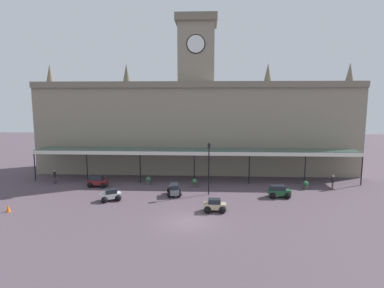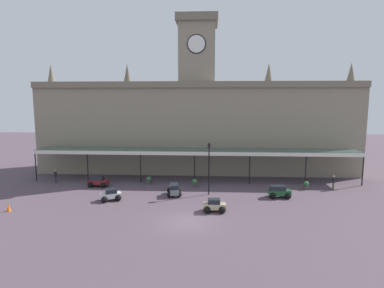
# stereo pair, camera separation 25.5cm
# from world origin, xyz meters

# --- Properties ---
(ground_plane) EXTENTS (140.00, 140.00, 0.00)m
(ground_plane) POSITION_xyz_m (0.00, 0.00, 0.00)
(ground_plane) COLOR #51424C
(station_building) EXTENTS (43.41, 7.01, 21.14)m
(station_building) POSITION_xyz_m (0.00, 19.49, 6.83)
(station_building) COLOR gray
(station_building) RESTS_ON ground
(entrance_canopy) EXTENTS (39.87, 3.26, 3.95)m
(entrance_canopy) POSITION_xyz_m (-0.00, 13.77, 3.81)
(entrance_canopy) COLOR #38564C
(entrance_canopy) RESTS_ON ground
(car_green_estate) EXTENTS (2.25, 1.54, 1.27)m
(car_green_estate) POSITION_xyz_m (9.04, 7.19, 0.56)
(car_green_estate) COLOR #1E512D
(car_green_estate) RESTS_ON ground
(car_beige_sedan) EXTENTS (2.06, 1.54, 1.19)m
(car_beige_sedan) POSITION_xyz_m (2.28, 2.63, 0.50)
(car_beige_sedan) COLOR tan
(car_beige_sedan) RESTS_ON ground
(car_white_sedan) EXTENTS (2.24, 2.03, 1.19)m
(car_white_sedan) POSITION_xyz_m (-8.12, 5.24, 0.50)
(car_white_sedan) COLOR silver
(car_white_sedan) RESTS_ON ground
(car_grey_estate) EXTENTS (1.75, 2.36, 1.27)m
(car_grey_estate) POSITION_xyz_m (-1.92, 7.36, 0.56)
(car_grey_estate) COLOR slate
(car_grey_estate) RESTS_ON ground
(car_maroon_estate) EXTENTS (2.29, 1.62, 1.27)m
(car_maroon_estate) POSITION_xyz_m (-11.21, 10.28, 0.56)
(car_maroon_estate) COLOR maroon
(car_maroon_estate) RESTS_ON ground
(pedestrian_near_entrance) EXTENTS (0.34, 0.38, 1.67)m
(pedestrian_near_entrance) POSITION_xyz_m (15.76, 10.44, 0.91)
(pedestrian_near_entrance) COLOR brown
(pedestrian_near_entrance) RESTS_ON ground
(pedestrian_beside_cars) EXTENTS (0.34, 0.35, 1.67)m
(pedestrian_beside_cars) POSITION_xyz_m (-16.89, 11.48, 0.91)
(pedestrian_beside_cars) COLOR #3F384C
(pedestrian_beside_cars) RESTS_ON ground
(victorian_lamppost) EXTENTS (0.30, 0.30, 5.64)m
(victorian_lamppost) POSITION_xyz_m (1.75, 7.85, 3.45)
(victorian_lamppost) COLOR black
(victorian_lamppost) RESTS_ON ground
(traffic_cone) EXTENTS (0.40, 0.40, 0.66)m
(traffic_cone) POSITION_xyz_m (-16.45, 1.65, 0.33)
(traffic_cone) COLOR orange
(traffic_cone) RESTS_ON ground
(planter_by_canopy) EXTENTS (0.60, 0.60, 0.96)m
(planter_by_canopy) POSITION_xyz_m (0.09, 10.81, 0.49)
(planter_by_canopy) COLOR #47423D
(planter_by_canopy) RESTS_ON ground
(planter_near_kerb) EXTENTS (0.60, 0.60, 0.96)m
(planter_near_kerb) POSITION_xyz_m (12.76, 10.42, 0.49)
(planter_near_kerb) COLOR #47423D
(planter_near_kerb) RESTS_ON ground
(planter_forecourt_centre) EXTENTS (0.60, 0.60, 0.96)m
(planter_forecourt_centre) POSITION_xyz_m (-5.45, 11.55, 0.49)
(planter_forecourt_centre) COLOR #47423D
(planter_forecourt_centre) RESTS_ON ground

